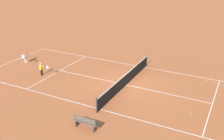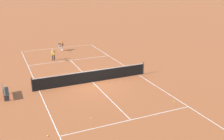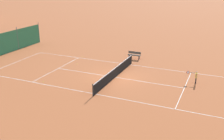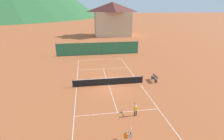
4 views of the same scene
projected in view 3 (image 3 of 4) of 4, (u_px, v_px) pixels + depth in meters
name	position (u px, v px, depth m)	size (l,w,h in m)	color
ground_plane	(115.00, 77.00, 24.72)	(600.00, 600.00, 0.00)	#A8542D
court_line_markings	(115.00, 77.00, 24.71)	(8.25, 23.85, 0.01)	white
tennis_net	(115.00, 72.00, 24.55)	(9.18, 0.08, 1.06)	#2D2D2D
player_far_service	(196.00, 76.00, 23.15)	(0.38, 0.98, 1.13)	black
tennis_ball_near_corner	(43.00, 60.00, 29.78)	(0.07, 0.07, 0.07)	#CCE033
tennis_ball_alley_right	(107.00, 75.00, 25.24)	(0.07, 0.07, 0.07)	#CCE033
tennis_ball_service_box	(97.00, 83.00, 23.34)	(0.07, 0.07, 0.07)	#CCE033
tennis_ball_by_net_left	(77.00, 64.00, 28.42)	(0.07, 0.07, 0.07)	#CCE033
tennis_ball_by_net_right	(83.00, 57.00, 31.02)	(0.07, 0.07, 0.07)	#CCE033
tennis_ball_alley_left	(43.00, 82.00, 23.60)	(0.07, 0.07, 0.07)	#CCE033
courtside_bench	(134.00, 55.00, 30.15)	(0.36, 1.50, 0.84)	#51473D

